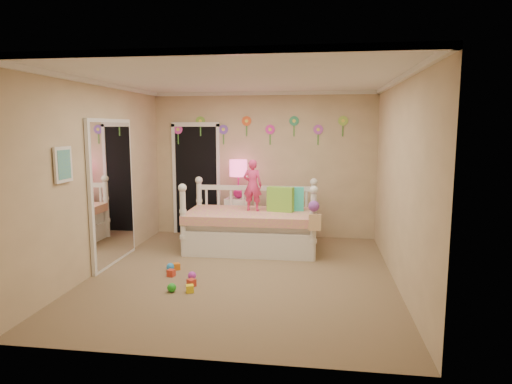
# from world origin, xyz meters

# --- Properties ---
(floor) EXTENTS (4.00, 4.50, 0.01)m
(floor) POSITION_xyz_m (0.00, 0.00, 0.00)
(floor) COLOR #7F684C
(floor) RESTS_ON ground
(ceiling) EXTENTS (4.00, 4.50, 0.01)m
(ceiling) POSITION_xyz_m (0.00, 0.00, 2.60)
(ceiling) COLOR white
(ceiling) RESTS_ON floor
(back_wall) EXTENTS (4.00, 0.01, 2.60)m
(back_wall) POSITION_xyz_m (0.00, 2.25, 1.30)
(back_wall) COLOR tan
(back_wall) RESTS_ON floor
(left_wall) EXTENTS (0.01, 4.50, 2.60)m
(left_wall) POSITION_xyz_m (-2.00, 0.00, 1.30)
(left_wall) COLOR tan
(left_wall) RESTS_ON floor
(right_wall) EXTENTS (0.01, 4.50, 2.60)m
(right_wall) POSITION_xyz_m (2.00, 0.00, 1.30)
(right_wall) COLOR tan
(right_wall) RESTS_ON floor
(crown_molding) EXTENTS (4.00, 4.50, 0.06)m
(crown_molding) POSITION_xyz_m (0.00, 0.00, 2.57)
(crown_molding) COLOR white
(crown_molding) RESTS_ON ceiling
(daybed) EXTENTS (2.12, 1.16, 1.14)m
(daybed) POSITION_xyz_m (-0.07, 1.26, 0.57)
(daybed) COLOR white
(daybed) RESTS_ON floor
(pillow_turquoise) EXTENTS (0.39, 0.18, 0.38)m
(pillow_turquoise) POSITION_xyz_m (0.57, 1.42, 0.83)
(pillow_turquoise) COLOR #28C8C2
(pillow_turquoise) RESTS_ON daybed
(pillow_lime) EXTENTS (0.44, 0.24, 0.40)m
(pillow_lime) POSITION_xyz_m (0.40, 1.32, 0.83)
(pillow_lime) COLOR #7EC53C
(pillow_lime) RESTS_ON daybed
(child) EXTENTS (0.32, 0.22, 0.84)m
(child) POSITION_xyz_m (-0.06, 1.31, 1.05)
(child) COLOR #EB3577
(child) RESTS_ON daybed
(nightstand) EXTENTS (0.47, 0.38, 0.73)m
(nightstand) POSITION_xyz_m (-0.41, 1.98, 0.36)
(nightstand) COLOR white
(nightstand) RESTS_ON floor
(table_lamp) EXTENTS (0.31, 0.31, 0.68)m
(table_lamp) POSITION_xyz_m (-0.41, 1.98, 1.18)
(table_lamp) COLOR #DA1D86
(table_lamp) RESTS_ON nightstand
(closet_doorway) EXTENTS (0.90, 0.04, 2.07)m
(closet_doorway) POSITION_xyz_m (-1.25, 2.23, 1.03)
(closet_doorway) COLOR black
(closet_doorway) RESTS_ON back_wall
(flower_decals) EXTENTS (3.40, 0.02, 0.50)m
(flower_decals) POSITION_xyz_m (-0.09, 2.24, 1.94)
(flower_decals) COLOR #B2668C
(flower_decals) RESTS_ON back_wall
(mirror_closet) EXTENTS (0.07, 1.30, 2.10)m
(mirror_closet) POSITION_xyz_m (-1.96, 0.30, 1.05)
(mirror_closet) COLOR white
(mirror_closet) RESTS_ON left_wall
(wall_picture) EXTENTS (0.05, 0.34, 0.42)m
(wall_picture) POSITION_xyz_m (-1.97, -0.90, 1.55)
(wall_picture) COLOR white
(wall_picture) RESTS_ON left_wall
(hanging_bag) EXTENTS (0.20, 0.16, 0.36)m
(hanging_bag) POSITION_xyz_m (0.94, 0.67, 0.70)
(hanging_bag) COLOR beige
(hanging_bag) RESTS_ON daybed
(toy_scatter) EXTENTS (1.03, 1.43, 0.11)m
(toy_scatter) POSITION_xyz_m (-0.65, -0.19, 0.06)
(toy_scatter) COLOR #996666
(toy_scatter) RESTS_ON floor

